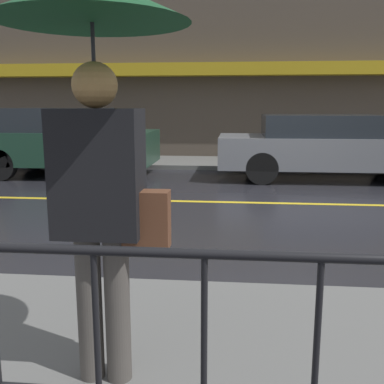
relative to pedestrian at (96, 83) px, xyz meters
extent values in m
plane|color=black|center=(1.37, 5.19, -1.71)|extent=(80.00, 80.00, 0.00)
cube|color=#60605E|center=(1.37, 0.21, -1.66)|extent=(28.00, 2.45, 0.11)
cube|color=#60605E|center=(1.37, 10.03, -1.66)|extent=(28.00, 2.18, 0.11)
cube|color=gold|center=(1.37, 5.19, -1.71)|extent=(25.20, 0.12, 0.01)
cube|color=#4C4238|center=(1.37, 11.27, 0.61)|extent=(28.00, 0.30, 4.65)
cube|color=#B79319|center=(1.37, 10.85, 0.89)|extent=(16.80, 0.55, 0.35)
cylinder|color=black|center=(0.21, -0.77, -1.10)|extent=(0.02, 0.02, 1.00)
cylinder|color=#4C4742|center=(-0.08, 0.00, -1.19)|extent=(0.14, 0.14, 0.82)
cylinder|color=#4C4742|center=(0.07, 0.00, -1.19)|extent=(0.14, 0.14, 0.82)
cube|color=black|center=(-0.01, 0.00, -0.45)|extent=(0.45, 0.27, 0.65)
sphere|color=tan|center=(-0.01, 0.00, -0.01)|extent=(0.23, 0.23, 0.23)
cylinder|color=#262628|center=(-0.01, 0.00, -0.09)|extent=(0.02, 0.02, 0.73)
cube|color=brown|center=(0.24, 0.00, -0.69)|extent=(0.24, 0.12, 0.30)
cube|color=#193828|center=(-3.15, 7.80, -1.05)|extent=(3.93, 1.90, 0.74)
cube|color=#1E2328|center=(-3.31, 7.80, -0.43)|extent=(2.05, 1.75, 0.52)
cylinder|color=black|center=(-1.93, 8.64, -1.37)|extent=(0.69, 0.22, 0.69)
cylinder|color=black|center=(-1.93, 6.96, -1.37)|extent=(0.69, 0.22, 0.69)
cylinder|color=black|center=(-4.37, 8.64, -1.37)|extent=(0.69, 0.22, 0.69)
cylinder|color=black|center=(-4.37, 6.96, -1.37)|extent=(0.69, 0.22, 0.69)
cube|color=slate|center=(2.71, 7.80, -1.10)|extent=(4.77, 1.81, 0.66)
cube|color=#1E2328|center=(2.52, 7.80, -0.54)|extent=(2.48, 1.66, 0.46)
cylinder|color=black|center=(1.23, 8.60, -1.38)|extent=(0.66, 0.22, 0.66)
cylinder|color=black|center=(1.23, 7.01, -1.38)|extent=(0.66, 0.22, 0.66)
camera|label=1|loc=(0.69, -2.21, -0.11)|focal=42.00mm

